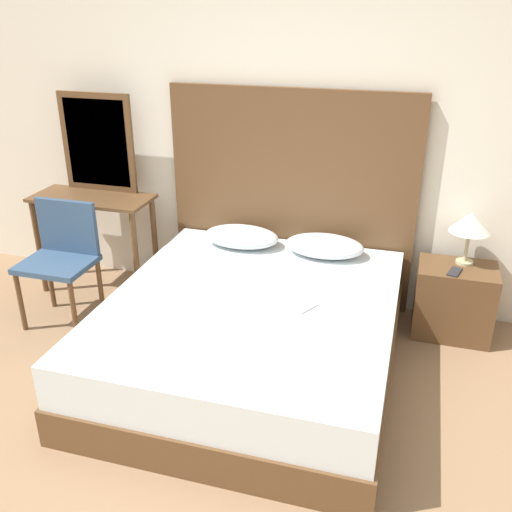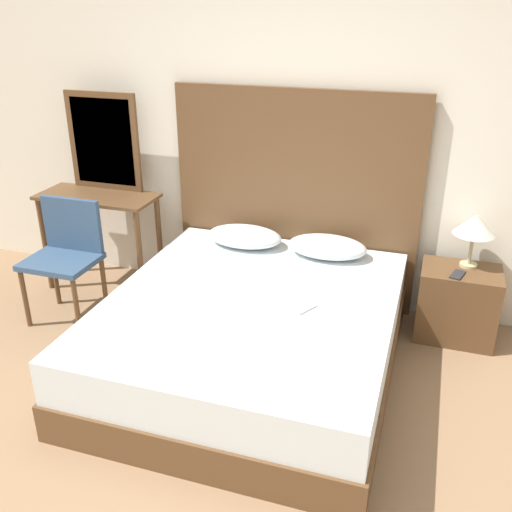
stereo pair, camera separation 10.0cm
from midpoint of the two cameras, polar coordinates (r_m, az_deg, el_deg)
wall_back at (r=4.25m, az=3.00°, el=12.82°), size 10.00×0.06×2.70m
bed at (r=3.65m, az=-1.24°, el=-7.87°), size 1.77×2.02×0.51m
headboard at (r=4.32m, az=2.82°, el=5.67°), size 1.85×0.05×1.64m
pillow_left at (r=4.26m, az=-2.14°, el=1.95°), size 0.57×0.35×0.14m
pillow_right at (r=4.12m, az=6.17°, el=1.01°), size 0.57×0.35×0.14m
phone_on_bed at (r=3.43m, az=4.11°, el=-5.17°), size 0.13×0.17×0.01m
nightstand at (r=4.23m, az=18.51°, el=-4.26°), size 0.53×0.38×0.52m
table_lamp at (r=4.08m, az=20.02°, el=3.07°), size 0.28×0.28×0.37m
phone_on_nightstand at (r=4.03m, az=18.57°, el=-1.51°), size 0.11×0.16×0.01m
vanity_desk at (r=4.68m, az=-16.51°, el=3.78°), size 0.94×0.41×0.80m
vanity_mirror at (r=4.67m, az=-16.16°, el=10.83°), size 0.60×0.03×0.76m
chair at (r=4.35m, az=-19.48°, el=0.34°), size 0.49×0.42×0.89m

